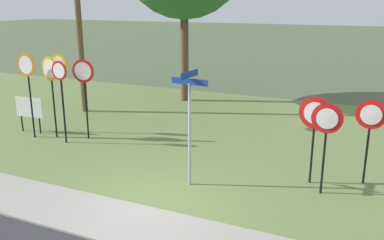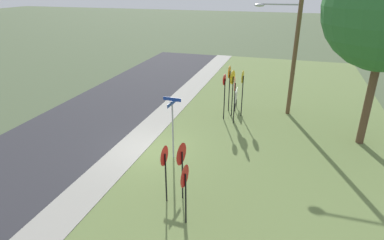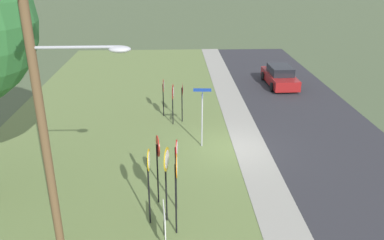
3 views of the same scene
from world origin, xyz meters
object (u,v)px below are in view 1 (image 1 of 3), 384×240
Objects in this scene: yield_sign_near_left at (326,128)px; yield_sign_near_right at (315,120)px; stop_sign_far_left at (61,85)px; stop_sign_near_left at (60,76)px; stop_sign_near_right at (28,77)px; stop_sign_far_right at (51,79)px; stop_sign_far_center at (84,82)px; notice_board at (29,109)px; yield_sign_far_left at (370,123)px; street_name_post at (190,119)px.

yield_sign_near_left is 0.60m from yield_sign_near_right.
stop_sign_near_left is at bearing 136.33° from stop_sign_far_left.
stop_sign_near_right is 0.75m from stop_sign_far_right.
yield_sign_near_right is at bearing -15.20° from stop_sign_far_center.
stop_sign_near_left is at bearing 110.96° from stop_sign_far_right.
stop_sign_far_right is at bearing -174.68° from stop_sign_far_center.
stop_sign_far_center is 1.19× the size of yield_sign_near_right.
yield_sign_near_right is 9.66m from notice_board.
yield_sign_near_right is 1.03× the size of yield_sign_far_left.
stop_sign_far_left is (0.80, -0.89, -0.10)m from stop_sign_near_left.
yield_sign_far_left is 1.73× the size of notice_board.
stop_sign_far_center is 2.53m from notice_board.
stop_sign_near_right reaches higher than yield_sign_near_left.
stop_sign_far_center is 1.22× the size of yield_sign_far_left.
stop_sign_near_left is 8.59m from yield_sign_near_right.
stop_sign_far_right is at bearing -175.17° from yield_sign_near_right.
street_name_post is (-2.73, -1.33, 0.05)m from yield_sign_near_right.
notice_board is at bearing 142.92° from stop_sign_near_right.
stop_sign_near_right is at bearing -42.39° from notice_board.
stop_sign_near_right reaches higher than yield_sign_near_right.
stop_sign_near_right is 1.39m from notice_board.
yield_sign_near_left is 3.18m from street_name_post.
yield_sign_near_left is 1.78× the size of notice_board.
street_name_post is (5.71, -1.55, -0.30)m from stop_sign_far_right.
stop_sign_near_right is at bearing 177.73° from yield_sign_near_left.
stop_sign_near_right is at bearing -174.06° from yield_sign_far_left.
stop_sign_far_left is 8.11m from yield_sign_near_left.
notice_board is at bearing -154.15° from stop_sign_near_left.
street_name_post is at bearing -32.99° from stop_sign_far_center.
stop_sign_near_left reaches higher than yield_sign_far_left.
stop_sign_far_left is at bearing -15.08° from stop_sign_far_right.
yield_sign_near_right is at bearing 29.72° from street_name_post.
yield_sign_near_right reaches higher than notice_board.
stop_sign_far_center is 2.12× the size of notice_board.
stop_sign_far_right reaches higher than stop_sign_far_left.
stop_sign_near_left reaches higher than stop_sign_far_center.
notice_board is (-6.89, 1.63, -0.88)m from street_name_post.
yield_sign_near_left is at bearing -6.92° from stop_sign_near_left.
stop_sign_near_right is 9.13m from yield_sign_near_right.
stop_sign_near_left reaches higher than stop_sign_far_left.
street_name_post is at bearing -9.40° from stop_sign_far_left.
yield_sign_near_left is at bearing -49.38° from yield_sign_near_right.
stop_sign_far_left is 5.17m from street_name_post.
yield_sign_near_left is 0.78× the size of street_name_post.
stop_sign_far_right is at bearing -77.83° from stop_sign_near_left.
stop_sign_near_left reaches higher than yield_sign_near_right.
stop_sign_far_left is 2.18m from notice_board.
yield_sign_near_right is 1.79× the size of notice_board.
stop_sign_near_right is 1.88m from stop_sign_far_center.
stop_sign_near_right is 1.07× the size of stop_sign_far_center.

